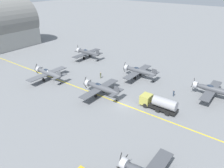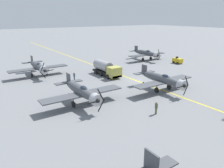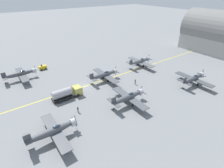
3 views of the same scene
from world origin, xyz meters
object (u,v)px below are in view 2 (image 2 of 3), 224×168
at_px(airplane_mid_center, 162,79).
at_px(ground_crew_walking, 156,107).
at_px(airplane_near_right, 38,67).
at_px(fuel_tanker, 106,69).
at_px(ground_crew_inspecting, 74,76).
at_px(airplane_near_left, 146,53).
at_px(tow_tractor, 178,60).
at_px(airplane_mid_right, 82,91).

xyz_separation_m(airplane_mid_center, ground_crew_walking, (7.51, 6.21, -1.07)).
relative_size(airplane_near_right, fuel_tanker, 1.50).
relative_size(ground_crew_walking, ground_crew_inspecting, 1.05).
xyz_separation_m(airplane_near_left, tow_tractor, (-4.07, 7.85, -1.22)).
height_order(airplane_near_left, airplane_mid_right, airplane_near_left).
bearing_deg(tow_tractor, airplane_near_right, -12.99).
height_order(airplane_near_left, airplane_mid_center, airplane_near_left).
xyz_separation_m(airplane_near_left, airplane_mid_center, (15.86, 21.14, 0.00)).
xyz_separation_m(airplane_mid_right, airplane_mid_center, (-13.99, 2.07, 0.00)).
bearing_deg(ground_crew_walking, airplane_mid_right, -51.97).
height_order(airplane_near_right, airplane_mid_right, airplane_near_right).
relative_size(airplane_mid_center, tow_tractor, 4.62).
distance_m(fuel_tanker, tow_tractor, 22.47).
distance_m(airplane_mid_right, ground_crew_inspecting, 12.62).
bearing_deg(airplane_mid_right, ground_crew_inspecting, -120.66).
height_order(tow_tractor, ground_crew_walking, tow_tractor).
bearing_deg(ground_crew_inspecting, ground_crew_walking, 96.34).
distance_m(airplane_near_left, airplane_mid_center, 26.43).
height_order(airplane_near_right, airplane_mid_center, airplane_near_right).
xyz_separation_m(tow_tractor, ground_crew_inspecting, (29.67, -0.60, 0.11)).
bearing_deg(ground_crew_walking, ground_crew_inspecting, -83.66).
bearing_deg(airplane_mid_right, fuel_tanker, -146.09).
bearing_deg(tow_tractor, ground_crew_walking, 35.42).
bearing_deg(fuel_tanker, airplane_mid_right, 44.83).
relative_size(airplane_near_left, airplane_mid_right, 1.00).
height_order(airplane_near_right, ground_crew_inspecting, airplane_near_right).
distance_m(airplane_near_left, tow_tractor, 8.92).
height_order(airplane_near_left, ground_crew_walking, airplane_near_left).
xyz_separation_m(airplane_near_right, ground_crew_inspecting, (-4.81, 7.35, -1.11)).
distance_m(airplane_mid_center, ground_crew_inspecting, 17.01).
relative_size(airplane_near_left, airplane_near_right, 1.00).
bearing_deg(tow_tractor, fuel_tanker, -0.41).
distance_m(airplane_mid_right, tow_tractor, 35.75).
height_order(airplane_mid_center, fuel_tanker, airplane_mid_center).
bearing_deg(airplane_mid_center, ground_crew_walking, 27.84).
xyz_separation_m(airplane_mid_right, tow_tractor, (-33.91, -11.23, -1.22)).
xyz_separation_m(fuel_tanker, ground_crew_inspecting, (7.22, -0.44, -0.61)).
distance_m(tow_tractor, ground_crew_inspecting, 29.68).
xyz_separation_m(airplane_near_right, tow_tractor, (-34.48, 7.95, -1.22)).
relative_size(airplane_near_left, ground_crew_inspecting, 7.28).
bearing_deg(fuel_tanker, airplane_mid_center, 100.63).
bearing_deg(airplane_near_right, airplane_mid_right, 96.79).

